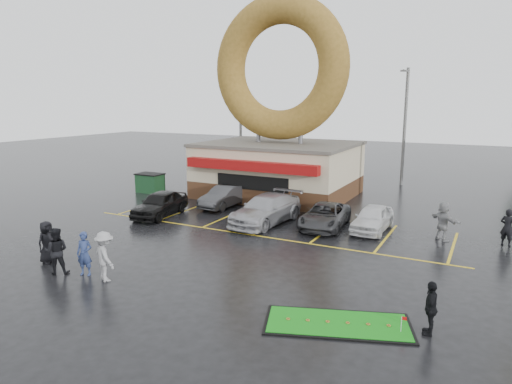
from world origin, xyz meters
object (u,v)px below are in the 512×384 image
at_px(streetlight_left, 240,121).
at_px(car_white, 373,218).
at_px(person_blue, 85,254).
at_px(person_cameraman, 431,308).
at_px(putting_green, 338,324).
at_px(car_black, 160,204).
at_px(dumpster, 150,183).
at_px(donut_shop, 279,131).
at_px(car_grey, 325,216).
at_px(streetlight_mid, 405,124).
at_px(car_dgrey, 224,197).
at_px(car_silver, 266,209).

bearing_deg(streetlight_left, car_white, -40.74).
bearing_deg(person_blue, person_cameraman, -11.16).
relative_size(car_white, putting_green, 0.82).
distance_m(car_black, person_cameraman, 17.15).
distance_m(streetlight_left, dumpster, 11.32).
relative_size(donut_shop, person_cameraman, 8.50).
bearing_deg(car_grey, car_white, 6.31).
distance_m(streetlight_left, car_black, 16.50).
xyz_separation_m(car_white, person_blue, (-8.27, -11.13, 0.20)).
distance_m(streetlight_left, car_white, 20.32).
height_order(streetlight_left, car_grey, streetlight_left).
distance_m(streetlight_mid, person_cameraman, 24.66).
bearing_deg(person_blue, streetlight_left, 88.50).
bearing_deg(car_black, car_dgrey, 53.12).
bearing_deg(car_grey, car_dgrey, 162.77).
height_order(donut_shop, person_blue, donut_shop).
height_order(dumpster, putting_green, dumpster).
bearing_deg(car_white, person_cameraman, -66.33).
bearing_deg(car_dgrey, streetlight_left, 117.79).
relative_size(car_grey, car_white, 1.16).
relative_size(streetlight_left, car_silver, 1.71).
relative_size(donut_shop, car_silver, 2.57).
distance_m(person_cameraman, dumpster, 24.14).
height_order(donut_shop, car_white, donut_shop).
bearing_deg(person_cameraman, car_grey, -150.91).
distance_m(car_black, person_blue, 9.13).
xyz_separation_m(streetlight_left, person_blue, (6.80, -24.11, -3.93)).
bearing_deg(car_white, putting_green, -80.28).
distance_m(car_grey, person_blue, 12.17).
height_order(person_blue, dumpster, person_blue).
bearing_deg(car_silver, streetlight_mid, 79.67).
relative_size(donut_shop, putting_green, 2.87).
relative_size(car_grey, person_cameraman, 2.80).
bearing_deg(car_grey, streetlight_mid, 79.83).
distance_m(car_black, car_grey, 9.45).
bearing_deg(car_grey, dumpster, 162.98).
xyz_separation_m(streetlight_mid, dumpster, (-15.66, -11.41, -4.13)).
height_order(person_blue, putting_green, person_blue).
bearing_deg(person_blue, car_silver, 57.12).
relative_size(donut_shop, car_grey, 3.03).
bearing_deg(person_blue, donut_shop, 72.09).
relative_size(person_cameraman, putting_green, 0.34).
height_order(car_black, car_silver, car_silver).
height_order(streetlight_mid, car_dgrey, streetlight_mid).
bearing_deg(car_white, donut_shop, 144.81).
distance_m(car_silver, person_cameraman, 12.82).
relative_size(person_blue, dumpster, 0.95).
height_order(streetlight_left, car_black, streetlight_left).
xyz_separation_m(donut_shop, dumpster, (-8.66, -3.46, -3.81)).
height_order(car_grey, dumpster, dumpster).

